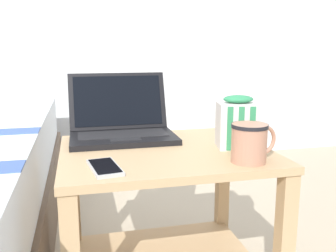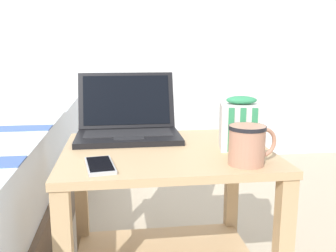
# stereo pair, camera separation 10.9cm
# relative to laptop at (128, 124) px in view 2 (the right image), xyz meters

# --- Properties ---
(bedside_table) EXTENTS (0.62, 0.51, 0.52)m
(bedside_table) POSITION_rel_laptop_xyz_m (0.11, -0.18, -0.23)
(bedside_table) COLOR tan
(bedside_table) RESTS_ON ground_plane
(laptop) EXTENTS (0.35, 0.28, 0.21)m
(laptop) POSITION_rel_laptop_xyz_m (0.00, 0.00, 0.00)
(laptop) COLOR black
(laptop) RESTS_ON bedside_table
(mug_front_left) EXTENTS (0.14, 0.10, 0.10)m
(mug_front_left) POSITION_rel_laptop_xyz_m (0.30, -0.36, 0.01)
(mug_front_left) COLOR tan
(mug_front_left) RESTS_ON bedside_table
(snack_bag) EXTENTS (0.14, 0.12, 0.16)m
(snack_bag) POSITION_rel_laptop_xyz_m (0.33, -0.21, 0.03)
(snack_bag) COLOR silver
(snack_bag) RESTS_ON bedside_table
(cell_phone) EXTENTS (0.09, 0.15, 0.01)m
(cell_phone) POSITION_rel_laptop_xyz_m (-0.08, -0.33, -0.04)
(cell_phone) COLOR #B7BABC
(cell_phone) RESTS_ON bedside_table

